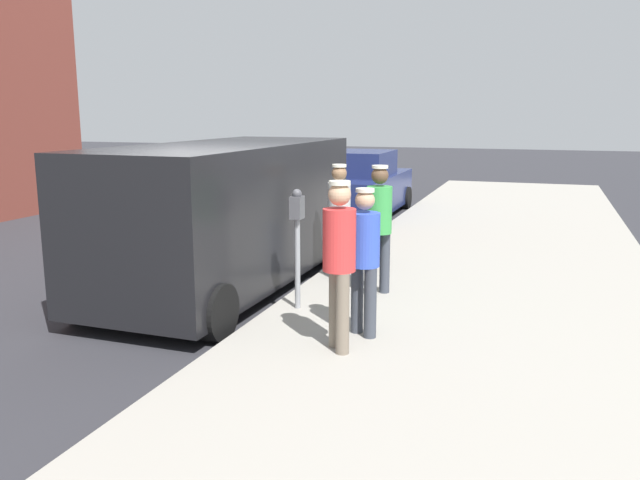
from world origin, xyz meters
The scene contains 9 objects.
ground_plane centered at (0.00, 0.00, 0.00)m, with size 80.00×80.00×0.00m, color #2D2D33.
sidewalk_slab centered at (3.50, 0.00, 0.07)m, with size 5.00×32.00×0.15m, color #9E998E.
parking_meter_near centered at (1.35, -0.29, 1.18)m, with size 0.14×0.18×1.52m.
pedestrian_in_green centered at (2.15, 0.69, 1.16)m, with size 0.34×0.34×1.76m.
pedestrian_in_gray centered at (1.37, 1.38, 1.12)m, with size 0.34×0.36×1.70m.
pedestrian_in_blue centered at (2.40, -1.00, 1.09)m, with size 0.34×0.34×1.65m.
pedestrian_in_red centered at (2.28, -1.54, 1.18)m, with size 0.34×0.34×1.78m.
parked_van centered at (-0.15, 0.75, 1.15)m, with size 2.22×5.24×2.15m.
parked_sedan_ahead centered at (-0.15, 7.94, 0.75)m, with size 1.95×4.40×1.65m.
Camera 1 is at (4.19, -7.72, 2.61)m, focal length 36.50 mm.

